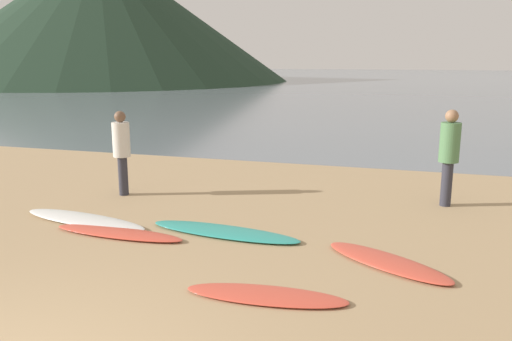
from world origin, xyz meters
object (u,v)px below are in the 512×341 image
(surfboard_0, at_px, (84,220))
(surfboard_3, at_px, (266,295))
(person_0, at_px, (122,146))
(surfboard_1, at_px, (118,233))
(surfboard_4, at_px, (387,262))
(surfboard_2, at_px, (224,232))
(person_1, at_px, (449,150))

(surfboard_0, relative_size, surfboard_3, 1.32)
(surfboard_0, bearing_deg, person_0, 108.76)
(surfboard_1, bearing_deg, surfboard_4, 2.03)
(surfboard_1, height_order, surfboard_3, surfboard_1)
(surfboard_0, bearing_deg, surfboard_3, -16.84)
(surfboard_2, bearing_deg, person_0, 155.01)
(surfboard_3, relative_size, person_0, 1.13)
(surfboard_0, xyz_separation_m, surfboard_1, (0.91, -0.42, -0.00))
(surfboard_0, distance_m, surfboard_1, 1.00)
(surfboard_0, xyz_separation_m, surfboard_3, (3.70, -1.83, -0.01))
(person_1, bearing_deg, surfboard_1, 168.08)
(surfboard_0, distance_m, surfboard_4, 5.00)
(surfboard_1, height_order, person_1, person_1)
(surfboard_1, xyz_separation_m, surfboard_4, (4.07, 0.01, -0.00))
(surfboard_4, bearing_deg, person_1, 106.84)
(surfboard_1, xyz_separation_m, person_0, (-1.19, 2.19, 0.96))
(surfboard_2, xyz_separation_m, surfboard_4, (2.52, -0.53, 0.00))
(surfboard_4, bearing_deg, surfboard_0, -152.67)
(surfboard_1, xyz_separation_m, person_1, (4.95, 3.23, 1.02))
(surfboard_3, bearing_deg, surfboard_0, 149.21)
(surfboard_2, xyz_separation_m, person_0, (-2.75, 1.65, 0.96))
(surfboard_2, xyz_separation_m, person_1, (3.39, 2.69, 1.02))
(surfboard_2, distance_m, person_0, 3.34)
(surfboard_1, xyz_separation_m, surfboard_3, (2.79, -1.41, -0.01))
(surfboard_1, bearing_deg, surfboard_2, 21.01)
(surfboard_3, bearing_deg, person_0, 133.49)
(surfboard_1, distance_m, surfboard_2, 1.65)
(surfboard_1, height_order, surfboard_4, same)
(surfboard_4, relative_size, person_0, 1.14)
(surfboard_3, xyz_separation_m, person_0, (-3.99, 3.59, 0.96))
(surfboard_1, bearing_deg, person_1, 35.03)
(surfboard_1, bearing_deg, person_0, 120.53)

